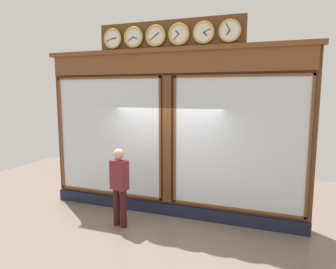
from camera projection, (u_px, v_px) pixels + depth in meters
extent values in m
cube|color=#5B3319|center=(170.00, 136.00, 7.00)|extent=(6.09, 0.30, 3.71)
cube|color=#191E33|center=(168.00, 209.00, 7.08)|extent=(6.09, 0.08, 0.28)
cube|color=brown|center=(167.00, 63.00, 6.59)|extent=(5.97, 0.08, 0.45)
cube|color=brown|center=(168.00, 50.00, 6.57)|extent=(6.22, 0.20, 0.10)
cube|color=silver|center=(237.00, 144.00, 6.33)|extent=(2.70, 0.02, 2.76)
cube|color=brown|center=(239.00, 75.00, 6.11)|extent=(2.80, 0.04, 0.05)
cube|color=brown|center=(235.00, 209.00, 6.51)|extent=(2.80, 0.04, 0.05)
cube|color=brown|center=(310.00, 149.00, 5.84)|extent=(0.05, 0.04, 2.86)
cube|color=brown|center=(175.00, 141.00, 6.78)|extent=(0.05, 0.04, 2.86)
cube|color=silver|center=(108.00, 137.00, 7.39)|extent=(2.70, 0.02, 2.76)
cube|color=brown|center=(106.00, 78.00, 7.17)|extent=(2.80, 0.04, 0.05)
cube|color=brown|center=(109.00, 192.00, 7.57)|extent=(2.80, 0.04, 0.05)
cube|color=brown|center=(62.00, 134.00, 7.84)|extent=(0.05, 0.04, 2.86)
cube|color=brown|center=(160.00, 140.00, 6.90)|extent=(0.05, 0.04, 2.86)
cube|color=#5B3319|center=(168.00, 140.00, 6.84)|extent=(0.20, 0.10, 2.86)
cube|color=#5B3319|center=(168.00, 36.00, 6.57)|extent=(3.32, 0.06, 0.65)
cylinder|color=white|center=(230.00, 31.00, 6.04)|extent=(0.38, 0.02, 0.38)
torus|color=gold|center=(230.00, 31.00, 6.03)|extent=(0.45, 0.04, 0.45)
cube|color=black|center=(228.00, 33.00, 6.04)|extent=(0.08, 0.01, 0.09)
cube|color=black|center=(228.00, 27.00, 6.03)|extent=(0.09, 0.01, 0.15)
sphere|color=black|center=(230.00, 30.00, 6.02)|extent=(0.02, 0.02, 0.02)
cylinder|color=white|center=(204.00, 32.00, 6.22)|extent=(0.38, 0.02, 0.38)
torus|color=gold|center=(204.00, 32.00, 6.22)|extent=(0.46, 0.05, 0.46)
cube|color=black|center=(205.00, 34.00, 6.20)|extent=(0.09, 0.01, 0.08)
cube|color=black|center=(207.00, 31.00, 6.18)|extent=(0.15, 0.01, 0.07)
sphere|color=black|center=(203.00, 32.00, 6.20)|extent=(0.02, 0.02, 0.02)
cylinder|color=white|center=(179.00, 34.00, 6.40)|extent=(0.38, 0.02, 0.38)
torus|color=gold|center=(179.00, 34.00, 6.40)|extent=(0.47, 0.06, 0.47)
cube|color=black|center=(177.00, 32.00, 6.39)|extent=(0.08, 0.01, 0.09)
cube|color=black|center=(176.00, 37.00, 6.41)|extent=(0.12, 0.01, 0.12)
sphere|color=black|center=(179.00, 34.00, 6.38)|extent=(0.02, 0.02, 0.02)
cylinder|color=white|center=(156.00, 36.00, 6.58)|extent=(0.38, 0.02, 0.38)
torus|color=gold|center=(155.00, 36.00, 6.58)|extent=(0.47, 0.06, 0.47)
cube|color=black|center=(157.00, 34.00, 6.55)|extent=(0.10, 0.01, 0.07)
cube|color=black|center=(152.00, 38.00, 6.60)|extent=(0.14, 0.01, 0.10)
sphere|color=black|center=(155.00, 36.00, 6.57)|extent=(0.02, 0.02, 0.02)
cylinder|color=white|center=(133.00, 37.00, 6.77)|extent=(0.38, 0.02, 0.38)
torus|color=gold|center=(133.00, 37.00, 6.76)|extent=(0.47, 0.06, 0.47)
cube|color=black|center=(135.00, 38.00, 6.74)|extent=(0.10, 0.01, 0.06)
cube|color=black|center=(130.00, 39.00, 6.78)|extent=(0.14, 0.01, 0.09)
sphere|color=black|center=(133.00, 37.00, 6.75)|extent=(0.02, 0.02, 0.02)
cylinder|color=white|center=(113.00, 39.00, 6.95)|extent=(0.38, 0.02, 0.38)
torus|color=gold|center=(112.00, 39.00, 6.95)|extent=(0.46, 0.05, 0.46)
cube|color=black|center=(114.00, 38.00, 6.92)|extent=(0.10, 0.01, 0.02)
cube|color=black|center=(109.00, 40.00, 6.97)|extent=(0.16, 0.01, 0.06)
sphere|color=black|center=(112.00, 38.00, 6.93)|extent=(0.02, 0.02, 0.02)
cylinder|color=#3A1316|center=(117.00, 207.00, 6.54)|extent=(0.14, 0.14, 0.82)
cylinder|color=#3A1316|center=(124.00, 208.00, 6.43)|extent=(0.14, 0.14, 0.82)
cube|color=maroon|center=(119.00, 175.00, 6.39)|extent=(0.40, 0.29, 0.62)
sphere|color=tan|center=(119.00, 154.00, 6.32)|extent=(0.22, 0.22, 0.22)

